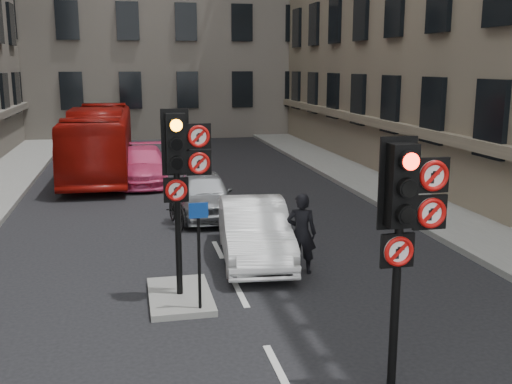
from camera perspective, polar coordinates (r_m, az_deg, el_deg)
name	(u,v)px	position (r m, az deg, el deg)	size (l,w,h in m)	color
pavement_right	(412,199)	(20.77, 14.67, -0.63)	(3.00, 50.00, 0.16)	gray
centre_island	(180,296)	(11.95, -7.25, -9.81)	(1.20, 2.00, 0.12)	gray
signal_near	(406,212)	(8.13, 14.11, -1.89)	(0.91, 0.40, 3.58)	black
signal_far	(181,163)	(11.25, -7.16, 2.80)	(0.91, 0.40, 3.58)	black
car_silver	(204,194)	(18.13, -4.97, -0.20)	(1.57, 3.91, 1.33)	#A2A5A9
car_white	(254,230)	(14.00, -0.17, -3.68)	(1.48, 4.23, 1.39)	white
car_pink	(143,165)	(23.56, -10.76, 2.51)	(1.91, 4.69, 1.36)	#E8447E
bus_red	(100,141)	(25.51, -14.67, 4.68)	(2.36, 10.08, 2.81)	#940F0A
motorcycle	(176,208)	(17.06, -7.61, -1.50)	(0.50, 1.77, 1.06)	black
motorcyclist	(301,233)	(13.10, 4.35, -3.93)	(0.65, 0.43, 1.79)	black
info_sign	(199,241)	(10.77, -5.46, -4.66)	(0.34, 0.10, 1.99)	black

